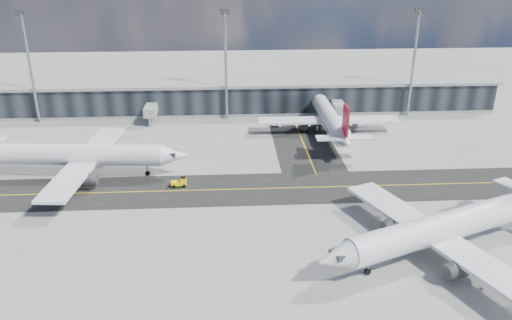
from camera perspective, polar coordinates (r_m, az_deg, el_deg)
The scene contains 9 objects.
ground at distance 91.98m, azimuth -3.17°, elevation -4.47°, with size 300.00×300.00×0.00m, color gray.
taxiway_lanes at distance 101.72m, azimuth -1.01°, elevation -1.66°, with size 180.00×63.00×0.03m.
terminal_concourse at distance 141.95m, azimuth -3.36°, elevation 7.18°, with size 152.00×19.80×8.80m.
floodlight_masts at distance 132.52m, azimuth -3.47°, elevation 11.18°, with size 102.50×0.70×28.90m.
airliner_af at distance 106.11m, azimuth -19.82°, elevation 0.54°, with size 44.56×38.02×13.19m.
airliner_redtail at distance 124.53m, azimuth 8.41°, elevation 4.72°, with size 35.10×41.27×12.27m.
airliner_near at distance 79.62m, azimuth 20.83°, elevation -7.16°, with size 42.09×36.42×12.97m.
baggage_tug at distance 97.30m, azimuth -8.64°, elevation -2.51°, with size 3.05×1.71×1.85m.
service_van at distance 131.84m, azimuth 2.13°, elevation 4.48°, with size 2.65×5.74×1.59m, color white.
Camera 1 is at (0.29, -81.89, 41.88)m, focal length 35.00 mm.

